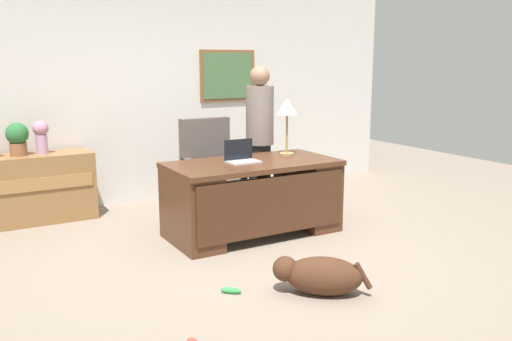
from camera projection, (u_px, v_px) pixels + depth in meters
ground_plane at (264, 256)px, 5.12m from camera, size 12.00×12.00×0.00m
back_wall at (161, 94)px, 7.06m from camera, size 7.00×0.16×2.70m
desk at (254, 195)px, 5.68m from camera, size 1.74×0.88×0.77m
credenza at (20, 190)px, 6.08m from camera, size 1.56×0.50×0.76m
armchair at (211, 173)px, 6.40m from camera, size 0.60×0.59×1.12m
person_standing at (260, 138)px, 6.39m from camera, size 0.32×0.32×1.72m
dog_lying at (319, 275)px, 4.27m from camera, size 0.66×0.61×0.30m
laptop at (241, 156)px, 5.61m from camera, size 0.32×0.22×0.22m
desk_lamp at (287, 110)px, 5.92m from camera, size 0.22×0.22×0.62m
vase_with_flowers at (41, 135)px, 6.09m from camera, size 0.17×0.17×0.37m
potted_plant at (17, 137)px, 5.97m from camera, size 0.24×0.24×0.36m
dog_toy_bone at (231, 290)px, 4.30m from camera, size 0.16×0.15×0.05m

